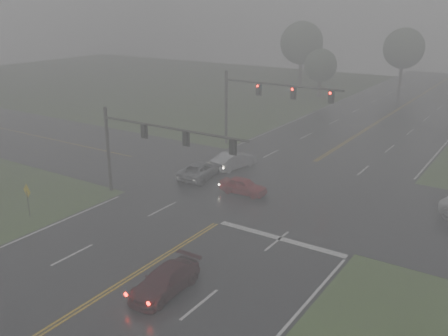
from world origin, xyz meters
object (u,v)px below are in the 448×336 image
Objects in this scene: signal_gantry_near at (146,140)px; sedan_maroon at (166,292)px; sedan_red at (243,194)px; sedan_silver at (234,168)px; car_grey at (200,178)px; signal_gantry_far at (259,97)px.

sedan_maroon is at bearing -44.75° from signal_gantry_near.
sedan_silver is (-3.81, 4.74, 0.00)m from sedan_red.
sedan_maroon is 19.91m from sedan_silver.
sedan_red is at bearing 104.34° from sedan_maroon.
signal_gantry_far is at bearing -96.27° from car_grey.
signal_gantry_near is 16.26m from signal_gantry_far.
sedan_silver is at bearing -78.51° from signal_gantry_far.
signal_gantry_far is (-0.09, 16.25, 0.57)m from signal_gantry_near.
signal_gantry_near reaches higher than sedan_red.
sedan_silver is (-7.56, 18.42, 0.00)m from sedan_maroon.
sedan_silver is at bearing 111.34° from sedan_maroon.
sedan_maroon is at bearing 112.08° from car_grey.
signal_gantry_far is (-1.33, 6.54, 5.16)m from sedan_silver.
sedan_silver is 0.93× the size of car_grey.
sedan_red is at bearing 44.53° from signal_gantry_near.
car_grey reaches higher than sedan_maroon.
sedan_maroon is at bearing -167.58° from sedan_red.
sedan_silver is 8.44m from signal_gantry_far.
sedan_maroon is at bearing 124.14° from sedan_silver.
sedan_red is 0.76× the size of car_grey.
signal_gantry_far reaches higher than sedan_maroon.
signal_gantry_far is (-8.88, 24.96, 5.16)m from sedan_maroon.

